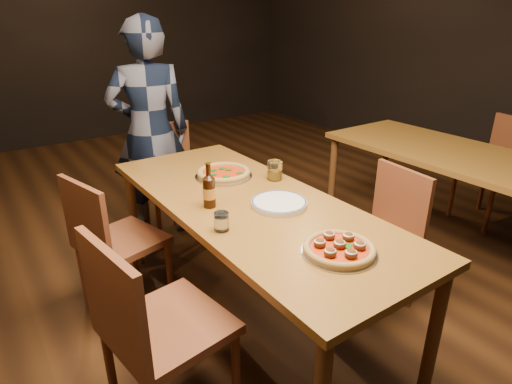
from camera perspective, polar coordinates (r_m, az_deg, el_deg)
ground at (r=2.67m, az=-0.64°, el=-16.10°), size 9.00×9.00×0.00m
table_main at (r=2.30m, az=-0.71°, el=-2.85°), size 0.80×2.00×0.75m
table_right at (r=3.39m, az=25.92°, el=3.39°), size 0.80×2.00×0.75m
chair_main_nw at (r=1.88m, az=-11.61°, el=-16.91°), size 0.51×0.51×0.97m
chair_main_sw at (r=2.63m, az=-17.44°, el=-6.06°), size 0.52×0.52×0.91m
chair_main_e at (r=2.64m, az=15.40°, el=-5.89°), size 0.45×0.45×0.88m
chair_end at (r=3.39m, az=-11.00°, el=1.37°), size 0.48×0.48×0.92m
chair_nbr_right at (r=4.06m, az=28.95°, el=2.56°), size 0.51×0.51×0.93m
pizza_meatball at (r=1.82m, az=11.04°, el=-7.39°), size 0.32×0.32×0.06m
pizza_margherita at (r=2.61m, az=-4.33°, el=2.52°), size 0.35×0.35×0.05m
plate_stack at (r=2.21m, az=3.09°, el=-1.54°), size 0.29×0.29×0.03m
beer_bottle at (r=2.19m, az=-6.26°, el=0.03°), size 0.07×0.07×0.23m
water_glass at (r=1.96m, az=-4.62°, el=-3.95°), size 0.07×0.07×0.09m
amber_glass at (r=2.55m, az=2.51°, el=2.90°), size 0.09×0.09×0.11m
diner at (r=3.37m, az=-13.97°, el=7.76°), size 0.70×0.56×1.67m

